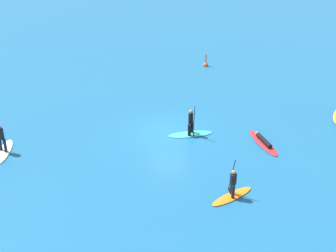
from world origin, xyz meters
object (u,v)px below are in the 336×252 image
surfer_on_white_board (3,145)px  surfer_on_red_board (263,142)px  surfer_on_teal_board (191,129)px  surfer_on_orange_board (232,190)px  marker_buoy (206,64)px

surfer_on_white_board → surfer_on_red_board: size_ratio=0.90×
surfer_on_teal_board → surfer_on_orange_board: size_ratio=1.22×
surfer_on_white_board → surfer_on_red_board: (15.00, 4.23, -0.36)m
surfer_on_orange_board → marker_buoy: surfer_on_orange_board is taller
surfer_on_red_board → surfer_on_orange_board: 5.97m
surfer_on_white_board → surfer_on_orange_board: (13.64, -1.58, -0.02)m
surfer_on_red_board → surfer_on_teal_board: size_ratio=1.10×
surfer_on_white_board → surfer_on_red_board: surfer_on_white_board is taller
surfer_on_white_board → surfer_on_teal_board: (10.47, 4.36, -0.04)m
surfer_on_orange_board → marker_buoy: size_ratio=2.02×
surfer_on_white_board → surfer_on_orange_board: surfer_on_orange_board is taller
surfer_on_red_board → surfer_on_white_board: bearing=75.0°
surfer_on_red_board → marker_buoy: bearing=-7.0°
surfer_on_orange_board → surfer_on_red_board: bearing=28.4°
surfer_on_red_board → surfer_on_orange_board: bearing=136.0°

